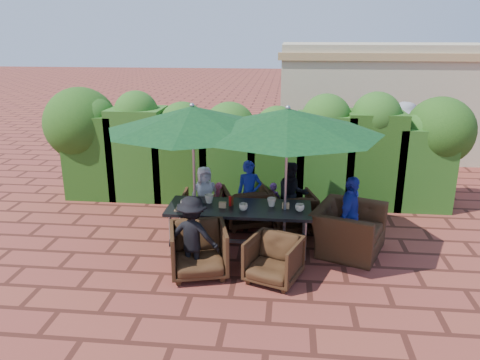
# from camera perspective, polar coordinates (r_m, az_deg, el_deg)

# --- Properties ---
(ground) EXTENTS (80.00, 80.00, 0.00)m
(ground) POSITION_cam_1_polar(r_m,az_deg,el_deg) (8.17, 0.25, -7.99)
(ground) COLOR brown
(ground) RESTS_ON ground
(dining_table) EXTENTS (2.39, 0.90, 0.75)m
(dining_table) POSITION_cam_1_polar(r_m,az_deg,el_deg) (7.82, -0.11, -3.81)
(dining_table) COLOR black
(dining_table) RESTS_ON ground
(umbrella_left) EXTENTS (2.80, 2.80, 2.46)m
(umbrella_left) POSITION_cam_1_polar(r_m,az_deg,el_deg) (7.57, -5.83, 7.50)
(umbrella_left) COLOR gray
(umbrella_left) RESTS_ON ground
(umbrella_right) EXTENTS (3.00, 3.00, 2.46)m
(umbrella_right) POSITION_cam_1_polar(r_m,az_deg,el_deg) (7.32, 5.82, 7.16)
(umbrella_right) COLOR gray
(umbrella_right) RESTS_ON ground
(chair_far_left) EXTENTS (0.78, 0.74, 0.76)m
(chair_far_left) POSITION_cam_1_polar(r_m,az_deg,el_deg) (8.83, -4.53, -3.35)
(chair_far_left) COLOR black
(chair_far_left) RESTS_ON ground
(chair_far_mid) EXTENTS (1.00, 0.97, 0.83)m
(chair_far_mid) POSITION_cam_1_polar(r_m,az_deg,el_deg) (8.85, 0.76, -3.00)
(chair_far_mid) COLOR black
(chair_far_mid) RESTS_ON ground
(chair_far_right) EXTENTS (0.92, 0.89, 0.78)m
(chair_far_right) POSITION_cam_1_polar(r_m,az_deg,el_deg) (8.73, 6.47, -3.57)
(chair_far_right) COLOR black
(chair_far_right) RESTS_ON ground
(chair_near_left) EXTENTS (1.00, 0.97, 0.86)m
(chair_near_left) POSITION_cam_1_polar(r_m,az_deg,el_deg) (7.14, -5.07, -8.25)
(chair_near_left) COLOR black
(chair_near_left) RESTS_ON ground
(chair_near_right) EXTENTS (0.92, 0.89, 0.75)m
(chair_near_right) POSITION_cam_1_polar(r_m,az_deg,el_deg) (6.97, 4.13, -9.40)
(chair_near_right) COLOR black
(chair_near_right) RESTS_ON ground
(chair_end_right) EXTENTS (1.15, 1.39, 1.04)m
(chair_end_right) POSITION_cam_1_polar(r_m,az_deg,el_deg) (8.00, 13.11, -5.01)
(chair_end_right) COLOR black
(chair_end_right) RESTS_ON ground
(adult_far_left) EXTENTS (0.64, 0.52, 1.13)m
(adult_far_left) POSITION_cam_1_polar(r_m,az_deg,el_deg) (8.89, -4.33, -1.90)
(adult_far_left) COLOR silver
(adult_far_left) RESTS_ON ground
(adult_far_mid) EXTENTS (0.51, 0.43, 1.27)m
(adult_far_mid) POSITION_cam_1_polar(r_m,az_deg,el_deg) (8.73, 1.14, -1.75)
(adult_far_mid) COLOR navy
(adult_far_mid) RESTS_ON ground
(adult_far_right) EXTENTS (0.68, 0.52, 1.27)m
(adult_far_right) POSITION_cam_1_polar(r_m,az_deg,el_deg) (8.72, 6.38, -1.91)
(adult_far_right) COLOR black
(adult_far_right) RESTS_ON ground
(adult_near_left) EXTENTS (0.85, 0.49, 1.25)m
(adult_near_left) POSITION_cam_1_polar(r_m,az_deg,el_deg) (7.06, -5.77, -6.81)
(adult_near_left) COLOR black
(adult_near_left) RESTS_ON ground
(adult_end_right) EXTENTS (0.66, 0.88, 1.35)m
(adult_end_right) POSITION_cam_1_polar(r_m,az_deg,el_deg) (7.81, 13.23, -4.35)
(adult_end_right) COLOR navy
(adult_end_right) RESTS_ON ground
(child_left) EXTENTS (0.36, 0.33, 0.80)m
(child_left) POSITION_cam_1_polar(r_m,az_deg,el_deg) (8.98, -2.63, -2.80)
(child_left) COLOR #C84660
(child_left) RESTS_ON ground
(child_right) EXTENTS (0.36, 0.34, 0.81)m
(child_right) POSITION_cam_1_polar(r_m,az_deg,el_deg) (8.93, 4.03, -2.91)
(child_right) COLOR purple
(child_right) RESTS_ON ground
(pedestrian_a) EXTENTS (1.50, 1.44, 1.64)m
(pedestrian_a) POSITION_cam_1_polar(r_m,az_deg,el_deg) (11.87, 8.93, 4.24)
(pedestrian_a) COLOR #227E2A
(pedestrian_a) RESTS_ON ground
(pedestrian_b) EXTENTS (0.91, 0.56, 1.89)m
(pedestrian_b) POSITION_cam_1_polar(r_m,az_deg,el_deg) (12.30, 15.01, 4.90)
(pedestrian_b) COLOR #C84660
(pedestrian_b) RESTS_ON ground
(pedestrian_c) EXTENTS (1.31, 1.22, 1.93)m
(pedestrian_c) POSITION_cam_1_polar(r_m,az_deg,el_deg) (12.15, 19.20, 4.47)
(pedestrian_c) COLOR gray
(pedestrian_c) RESTS_ON ground
(cup_a) EXTENTS (0.18, 0.18, 0.14)m
(cup_a) POSITION_cam_1_polar(r_m,az_deg,el_deg) (7.79, -6.65, -2.87)
(cup_a) COLOR beige
(cup_a) RESTS_ON dining_table
(cup_b) EXTENTS (0.16, 0.16, 0.15)m
(cup_b) POSITION_cam_1_polar(r_m,az_deg,el_deg) (7.97, -3.79, -2.29)
(cup_b) COLOR beige
(cup_b) RESTS_ON dining_table
(cup_c) EXTENTS (0.15, 0.15, 0.12)m
(cup_c) POSITION_cam_1_polar(r_m,az_deg,el_deg) (7.63, 0.42, -3.30)
(cup_c) COLOR beige
(cup_c) RESTS_ON dining_table
(cup_d) EXTENTS (0.15, 0.15, 0.14)m
(cup_d) POSITION_cam_1_polar(r_m,az_deg,el_deg) (7.82, 3.86, -2.70)
(cup_d) COLOR beige
(cup_d) RESTS_ON dining_table
(cup_e) EXTENTS (0.15, 0.15, 0.12)m
(cup_e) POSITION_cam_1_polar(r_m,az_deg,el_deg) (7.66, 7.30, -3.36)
(cup_e) COLOR beige
(cup_e) RESTS_ON dining_table
(ketchup_bottle) EXTENTS (0.04, 0.04, 0.17)m
(ketchup_bottle) POSITION_cam_1_polar(r_m,az_deg,el_deg) (7.81, -1.22, -2.59)
(ketchup_bottle) COLOR #B20C0A
(ketchup_bottle) RESTS_ON dining_table
(sauce_bottle) EXTENTS (0.04, 0.04, 0.17)m
(sauce_bottle) POSITION_cam_1_polar(r_m,az_deg,el_deg) (7.83, -0.96, -2.52)
(sauce_bottle) COLOR #4C230C
(sauce_bottle) RESTS_ON dining_table
(serving_tray) EXTENTS (0.35, 0.25, 0.02)m
(serving_tray) POSITION_cam_1_polar(r_m,az_deg,el_deg) (7.74, -6.57, -3.49)
(serving_tray) COLOR #976D49
(serving_tray) RESTS_ON dining_table
(number_block_left) EXTENTS (0.12, 0.06, 0.10)m
(number_block_left) POSITION_cam_1_polar(r_m,az_deg,el_deg) (7.75, -2.14, -3.05)
(number_block_left) COLOR tan
(number_block_left) RESTS_ON dining_table
(number_block_right) EXTENTS (0.12, 0.06, 0.10)m
(number_block_right) POSITION_cam_1_polar(r_m,az_deg,el_deg) (7.75, 5.59, -3.13)
(number_block_right) COLOR tan
(number_block_right) RESTS_ON dining_table
(hedge_wall) EXTENTS (9.10, 1.60, 2.40)m
(hedge_wall) POSITION_cam_1_polar(r_m,az_deg,el_deg) (9.96, 0.48, 4.54)
(hedge_wall) COLOR #14360E
(hedge_wall) RESTS_ON ground
(building) EXTENTS (6.20, 3.08, 3.20)m
(building) POSITION_cam_1_polar(r_m,az_deg,el_deg) (14.71, 17.01, 9.39)
(building) COLOR #BEB28D
(building) RESTS_ON ground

